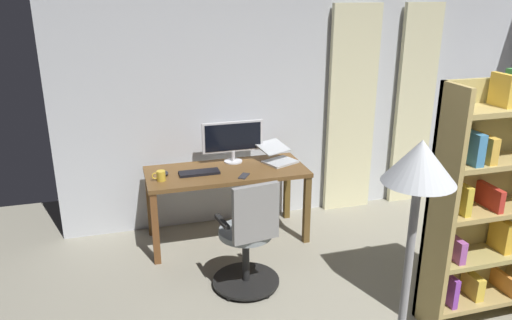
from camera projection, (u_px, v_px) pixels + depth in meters
name	position (u px, v px, depth m)	size (l,w,h in m)	color
back_room_partition	(307.00, 96.00, 5.21)	(5.12, 0.10, 2.57)	silver
curtain_left_panel	(414.00, 107.00, 5.50)	(0.45, 0.06, 2.22)	beige
curtain_right_panel	(351.00, 111.00, 5.30)	(0.53, 0.06, 2.22)	beige
desk	(227.00, 179.00, 4.74)	(1.52, 0.65, 0.72)	brown
office_chair	(249.00, 241.00, 3.97)	(0.56, 0.56, 0.98)	black
computer_monitor	(233.00, 138.00, 4.85)	(0.60, 0.18, 0.41)	silver
computer_keyboard	(199.00, 173.00, 4.61)	(0.38, 0.14, 0.02)	black
laptop	(277.00, 156.00, 4.91)	(0.41, 0.44, 0.17)	#B7BCC1
computer_mouse	(165.00, 173.00, 4.58)	(0.06, 0.10, 0.04)	#232328
cell_phone_by_monitor	(244.00, 176.00, 4.54)	(0.07, 0.14, 0.01)	#333338
mug_tea	(161.00, 176.00, 4.43)	(0.12, 0.08, 0.09)	gold
bookshelf	(483.00, 205.00, 3.50)	(0.82, 0.30, 1.86)	tan
floor_lamp	(408.00, 269.00, 1.75)	(0.28, 0.28, 1.91)	black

